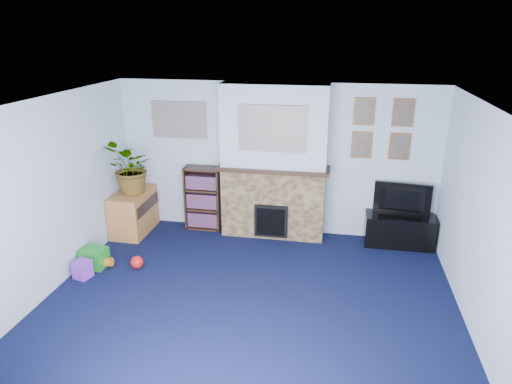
% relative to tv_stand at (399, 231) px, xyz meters
% --- Properties ---
extents(floor, '(5.00, 4.50, 0.01)m').
position_rel_tv_stand_xyz_m(floor, '(-1.95, -2.03, -0.23)').
color(floor, '#0D1334').
rests_on(floor, ground).
extents(ceiling, '(5.00, 4.50, 0.01)m').
position_rel_tv_stand_xyz_m(ceiling, '(-1.95, -2.03, 2.17)').
color(ceiling, white).
rests_on(ceiling, wall_back).
extents(wall_back, '(5.00, 0.04, 2.40)m').
position_rel_tv_stand_xyz_m(wall_back, '(-1.95, 0.22, 0.97)').
color(wall_back, silver).
rests_on(wall_back, ground).
extents(wall_front, '(5.00, 0.04, 2.40)m').
position_rel_tv_stand_xyz_m(wall_front, '(-1.95, -4.28, 0.97)').
color(wall_front, silver).
rests_on(wall_front, ground).
extents(wall_left, '(0.04, 4.50, 2.40)m').
position_rel_tv_stand_xyz_m(wall_left, '(-4.45, -2.03, 0.97)').
color(wall_left, silver).
rests_on(wall_left, ground).
extents(wall_right, '(0.04, 4.50, 2.40)m').
position_rel_tv_stand_xyz_m(wall_right, '(0.55, -2.03, 0.97)').
color(wall_right, silver).
rests_on(wall_right, ground).
extents(chimney_breast, '(1.72, 0.50, 2.40)m').
position_rel_tv_stand_xyz_m(chimney_breast, '(-1.95, 0.02, 0.96)').
color(chimney_breast, brown).
rests_on(chimney_breast, ground).
extents(collage_main, '(1.00, 0.03, 0.68)m').
position_rel_tv_stand_xyz_m(collage_main, '(-1.95, -0.19, 1.55)').
color(collage_main, gray).
rests_on(collage_main, chimney_breast).
extents(collage_left, '(0.90, 0.03, 0.58)m').
position_rel_tv_stand_xyz_m(collage_left, '(-3.50, 0.21, 1.55)').
color(collage_left, gray).
rests_on(collage_left, wall_back).
extents(portrait_tl, '(0.30, 0.03, 0.40)m').
position_rel_tv_stand_xyz_m(portrait_tl, '(-0.65, 0.20, 1.77)').
color(portrait_tl, brown).
rests_on(portrait_tl, wall_back).
extents(portrait_tr, '(0.30, 0.03, 0.40)m').
position_rel_tv_stand_xyz_m(portrait_tr, '(-0.10, 0.20, 1.77)').
color(portrait_tr, brown).
rests_on(portrait_tr, wall_back).
extents(portrait_bl, '(0.30, 0.03, 0.40)m').
position_rel_tv_stand_xyz_m(portrait_bl, '(-0.65, 0.20, 1.27)').
color(portrait_bl, brown).
rests_on(portrait_bl, wall_back).
extents(portrait_br, '(0.30, 0.03, 0.40)m').
position_rel_tv_stand_xyz_m(portrait_br, '(-0.10, 0.20, 1.27)').
color(portrait_br, brown).
rests_on(portrait_br, wall_back).
extents(tv_stand, '(1.02, 0.43, 0.48)m').
position_rel_tv_stand_xyz_m(tv_stand, '(0.00, 0.00, 0.00)').
color(tv_stand, black).
rests_on(tv_stand, ground).
extents(television, '(0.84, 0.21, 0.48)m').
position_rel_tv_stand_xyz_m(television, '(0.00, 0.02, 0.50)').
color(television, black).
rests_on(television, tv_stand).
extents(bookshelf, '(0.58, 0.28, 1.05)m').
position_rel_tv_stand_xyz_m(bookshelf, '(-3.12, 0.08, 0.28)').
color(bookshelf, '#321D12').
rests_on(bookshelf, ground).
extents(sideboard, '(0.49, 0.88, 0.68)m').
position_rel_tv_stand_xyz_m(sideboard, '(-4.19, -0.28, 0.12)').
color(sideboard, '#BA773B').
rests_on(sideboard, ground).
extents(potted_plant, '(0.70, 0.79, 0.82)m').
position_rel_tv_stand_xyz_m(potted_plant, '(-4.14, -0.33, 0.87)').
color(potted_plant, '#26661E').
rests_on(potted_plant, sideboard).
extents(mantel_clock, '(0.09, 0.06, 0.13)m').
position_rel_tv_stand_xyz_m(mantel_clock, '(-1.99, -0.03, 1.00)').
color(mantel_clock, gold).
rests_on(mantel_clock, chimney_breast).
extents(mantel_candle, '(0.05, 0.05, 0.17)m').
position_rel_tv_stand_xyz_m(mantel_candle, '(-1.62, -0.03, 1.01)').
color(mantel_candle, '#B2BFC6').
rests_on(mantel_candle, chimney_breast).
extents(mantel_teddy, '(0.12, 0.12, 0.12)m').
position_rel_tv_stand_xyz_m(mantel_teddy, '(-2.51, -0.03, 0.99)').
color(mantel_teddy, gray).
rests_on(mantel_teddy, chimney_breast).
extents(mantel_can, '(0.06, 0.06, 0.12)m').
position_rel_tv_stand_xyz_m(mantel_can, '(-1.33, -0.03, 0.99)').
color(mantel_can, purple).
rests_on(mantel_can, chimney_breast).
extents(green_crate, '(0.37, 0.30, 0.27)m').
position_rel_tv_stand_xyz_m(green_crate, '(-4.25, -1.49, -0.08)').
color(green_crate, '#198C26').
rests_on(green_crate, ground).
extents(toy_ball, '(0.18, 0.18, 0.18)m').
position_rel_tv_stand_xyz_m(toy_ball, '(-3.64, -1.42, -0.14)').
color(toy_ball, red).
rests_on(toy_ball, ground).
extents(toy_block, '(0.24, 0.24, 0.24)m').
position_rel_tv_stand_xyz_m(toy_block, '(-4.25, -1.79, -0.11)').
color(toy_block, purple).
rests_on(toy_block, ground).
extents(toy_tube, '(0.29, 0.13, 0.16)m').
position_rel_tv_stand_xyz_m(toy_tube, '(-4.13, -1.47, -0.15)').
color(toy_tube, orange).
rests_on(toy_tube, ground).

